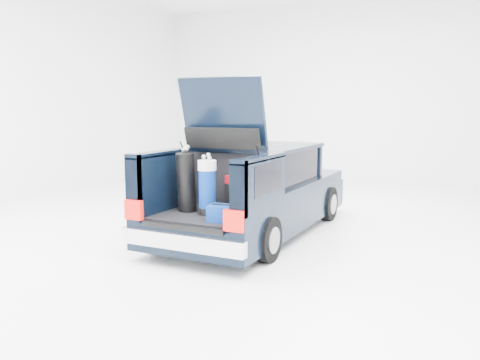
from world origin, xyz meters
The scene contains 6 objects.
ground centered at (0.00, 0.00, 0.00)m, with size 14.00×14.00×0.00m, color white.
car centered at (0.00, 0.11, 0.67)m, with size 1.87×4.65×2.47m.
red_suitcase centered at (0.32, -1.19, 0.86)m, with size 0.35×0.24×0.55m.
black_golf_bag centered at (-0.38, -1.44, 1.02)m, with size 0.26×0.31×0.92m.
blue_golf_bag centered at (-0.01, -1.49, 0.98)m, with size 0.33×0.33×0.84m.
blue_duffel centered at (0.42, -1.76, 0.71)m, with size 0.47×0.34×0.23m.
Camera 1 is at (3.41, -7.40, 2.06)m, focal length 38.00 mm.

